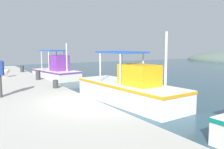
% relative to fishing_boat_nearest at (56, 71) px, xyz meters
% --- Properties ---
extents(fishing_boat_nearest, '(5.18, 2.95, 2.96)m').
position_rel_fishing_boat_nearest_xyz_m(fishing_boat_nearest, '(0.00, 0.00, 0.00)').
color(fishing_boat_nearest, silver).
rests_on(fishing_boat_nearest, ground).
extents(fishing_boat_second, '(6.49, 2.50, 3.30)m').
position_rel_fishing_boat_nearest_xyz_m(fishing_boat_second, '(10.16, 0.33, 0.03)').
color(fishing_boat_second, white).
rests_on(fishing_boat_second, ground).
extents(pelican, '(0.86, 0.79, 0.82)m').
position_rel_fishing_boat_nearest_xyz_m(pelican, '(3.30, -4.30, 0.55)').
color(pelican, tan).
rests_on(pelican, quay_pier).
extents(mooring_bollard_nearest, '(0.27, 0.27, 0.48)m').
position_rel_fishing_boat_nearest_xyz_m(mooring_bollard_nearest, '(0.64, -2.84, 0.39)').
color(mooring_bollard_nearest, '#333338').
rests_on(mooring_bollard_nearest, quay_pier).
extents(mooring_bollard_second, '(0.27, 0.27, 0.55)m').
position_rel_fishing_boat_nearest_xyz_m(mooring_bollard_second, '(5.47, -2.84, 0.43)').
color(mooring_bollard_second, '#333338').
rests_on(mooring_bollard_second, quay_pier).
extents(mooring_bollard_third, '(0.25, 0.25, 0.38)m').
position_rel_fishing_boat_nearest_xyz_m(mooring_bollard_third, '(8.73, -2.84, 0.34)').
color(mooring_bollard_third, '#333338').
rests_on(mooring_bollard_third, quay_pier).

